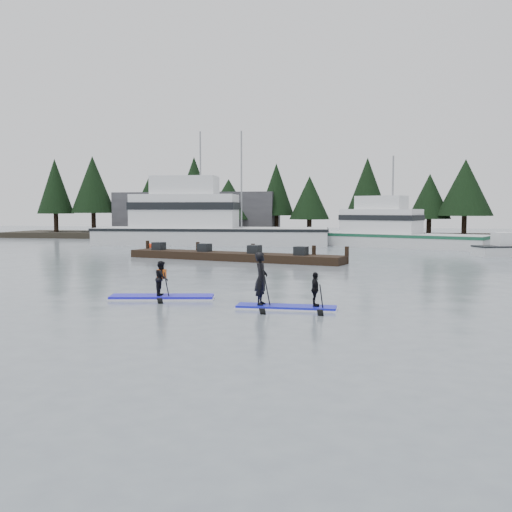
% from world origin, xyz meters
% --- Properties ---
extents(ground, '(160.00, 160.00, 0.00)m').
position_xyz_m(ground, '(0.00, 0.00, 0.00)').
color(ground, slate).
rests_on(ground, ground).
extents(far_shore, '(70.00, 8.00, 0.60)m').
position_xyz_m(far_shore, '(0.00, 42.00, 0.30)').
color(far_shore, '#2D281E').
rests_on(far_shore, ground).
extents(treeline, '(60.00, 4.00, 8.00)m').
position_xyz_m(treeline, '(0.00, 42.00, 0.00)').
color(treeline, black).
rests_on(treeline, ground).
extents(waterfront_building, '(18.00, 6.00, 5.00)m').
position_xyz_m(waterfront_building, '(-14.00, 44.00, 2.50)').
color(waterfront_building, '#4C4C51').
rests_on(waterfront_building, ground).
extents(fishing_boat_large, '(20.76, 7.17, 11.20)m').
position_xyz_m(fishing_boat_large, '(-9.43, 31.04, 0.87)').
color(fishing_boat_large, silver).
rests_on(fishing_boat_large, ground).
extents(fishing_boat_medium, '(14.57, 9.55, 8.48)m').
position_xyz_m(fishing_boat_medium, '(7.11, 30.80, 0.60)').
color(fishing_boat_medium, silver).
rests_on(fishing_boat_medium, ground).
extents(floating_dock, '(14.10, 5.51, 0.47)m').
position_xyz_m(floating_dock, '(-3.35, 15.86, 0.24)').
color(floating_dock, black).
rests_on(floating_dock, ground).
extents(buoy_c, '(0.60, 0.60, 0.60)m').
position_xyz_m(buoy_c, '(13.81, 25.62, 0.00)').
color(buoy_c, '#FE330C').
rests_on(buoy_c, ground).
extents(buoy_a, '(0.48, 0.48, 0.48)m').
position_xyz_m(buoy_a, '(-12.68, 25.82, 0.00)').
color(buoy_a, '#FE330C').
rests_on(buoy_a, ground).
extents(paddleboard_solo, '(3.65, 1.52, 1.80)m').
position_xyz_m(paddleboard_solo, '(-2.29, 0.55, 0.37)').
color(paddleboard_solo, '#1C17D8').
rests_on(paddleboard_solo, ground).
extents(paddleboard_duo, '(3.11, 1.07, 2.31)m').
position_xyz_m(paddleboard_duo, '(2.03, -0.60, 0.61)').
color(paddleboard_duo, '#151AC8').
rests_on(paddleboard_duo, ground).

